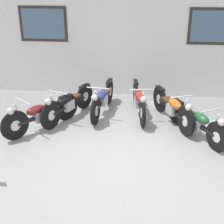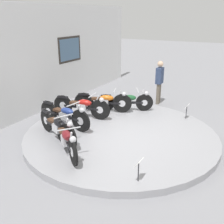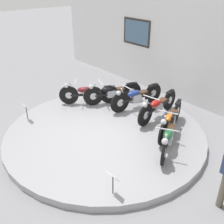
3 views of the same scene
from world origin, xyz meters
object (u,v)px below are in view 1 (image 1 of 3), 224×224
object	(u,v)px
motorcycle_red	(139,100)
motorcycle_green	(197,121)
motorcycle_maroon	(40,114)
motorcycle_blue	(102,98)
motorcycle_black	(68,103)
motorcycle_orange	(173,107)

from	to	relation	value
motorcycle_red	motorcycle_green	distance (m)	1.60
motorcycle_maroon	motorcycle_red	size ratio (longest dim) A/B	0.80
motorcycle_blue	motorcycle_red	world-z (taller)	motorcycle_blue
motorcycle_black	motorcycle_blue	world-z (taller)	motorcycle_blue
motorcycle_green	motorcycle_black	bearing A→B (deg)	167.46
motorcycle_blue	motorcycle_red	distance (m)	0.90
motorcycle_maroon	motorcycle_blue	bearing A→B (deg)	39.23
motorcycle_maroon	motorcycle_blue	size ratio (longest dim) A/B	0.79
motorcycle_red	motorcycle_green	bearing A→B (deg)	-39.48
motorcycle_maroon	motorcycle_blue	world-z (taller)	motorcycle_blue
motorcycle_black	motorcycle_orange	bearing A→B (deg)	0.00
motorcycle_red	motorcycle_green	size ratio (longest dim) A/B	1.16
motorcycle_maroon	motorcycle_red	bearing A→B (deg)	25.37
motorcycle_blue	motorcycle_black	bearing A→B (deg)	-154.59
motorcycle_red	motorcycle_orange	size ratio (longest dim) A/B	1.06
motorcycle_black	motorcycle_blue	distance (m)	0.87
motorcycle_maroon	motorcycle_orange	size ratio (longest dim) A/B	0.85
motorcycle_black	motorcycle_maroon	bearing A→B (deg)	-125.64
motorcycle_orange	motorcycle_green	xyz separation A→B (m)	(0.46, -0.65, -0.02)
motorcycle_blue	motorcycle_green	bearing A→B (deg)	-25.53
motorcycle_maroon	motorcycle_black	distance (m)	0.79
motorcycle_black	motorcycle_blue	size ratio (longest dim) A/B	0.93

